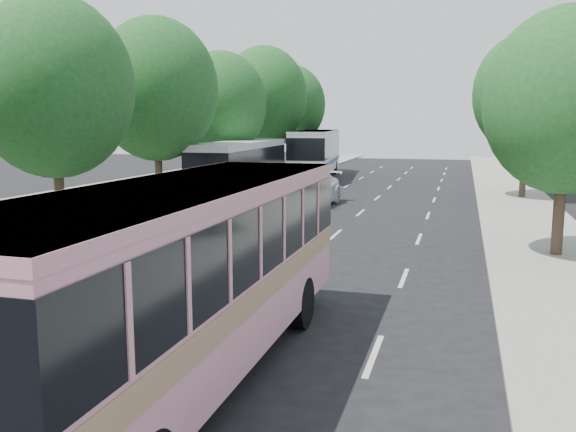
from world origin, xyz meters
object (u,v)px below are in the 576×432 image
(tour_coach_front, at_px, (241,165))
(tour_coach_rear, at_px, (316,150))
(white_pickup, at_px, (308,190))
(pink_bus, at_px, (184,260))
(pink_taxi, at_px, (268,209))

(tour_coach_front, relative_size, tour_coach_rear, 0.88)
(white_pickup, distance_m, tour_coach_rear, 16.02)
(pink_bus, bearing_deg, tour_coach_front, 108.20)
(pink_bus, bearing_deg, white_pickup, 98.71)
(pink_bus, height_order, tour_coach_rear, tour_coach_rear)
(pink_bus, xyz_separation_m, tour_coach_rear, (-6.62, 37.09, 0.11))
(pink_taxi, distance_m, tour_coach_rear, 22.64)
(white_pickup, distance_m, tour_coach_front, 4.73)
(pink_bus, distance_m, tour_coach_rear, 37.67)
(tour_coach_front, bearing_deg, pink_bus, -74.27)
(pink_taxi, xyz_separation_m, tour_coach_rear, (-3.32, 22.35, 1.40))
(white_pickup, relative_size, tour_coach_front, 0.54)
(tour_coach_rear, bearing_deg, pink_bus, -86.67)
(white_pickup, xyz_separation_m, tour_coach_rear, (-3.32, 15.61, 1.35))
(white_pickup, height_order, tour_coach_front, tour_coach_front)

